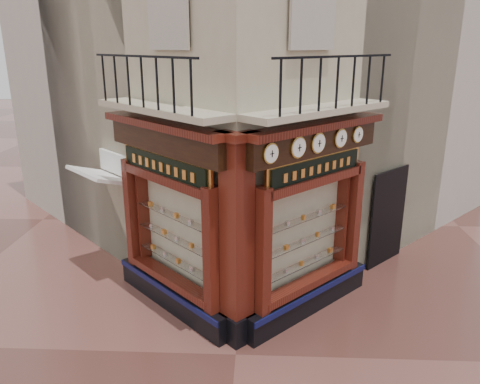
# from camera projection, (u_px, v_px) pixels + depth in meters

# --- Properties ---
(ground) EXTENTS (80.00, 80.00, 0.00)m
(ground) POSITION_uv_depth(u_px,v_px,m) (236.00, 355.00, 8.44)
(ground) COLOR #512C26
(ground) RESTS_ON ground
(main_building) EXTENTS (11.31, 11.31, 12.00)m
(main_building) POSITION_uv_depth(u_px,v_px,m) (248.00, 19.00, 12.49)
(main_building) COLOR #C0B596
(main_building) RESTS_ON ground
(neighbour_left) EXTENTS (11.31, 11.31, 11.00)m
(neighbour_left) POSITION_uv_depth(u_px,v_px,m) (173.00, 39.00, 15.10)
(neighbour_left) COLOR #B2A69B
(neighbour_left) RESTS_ON ground
(neighbour_right) EXTENTS (11.31, 11.31, 11.00)m
(neighbour_right) POSITION_uv_depth(u_px,v_px,m) (327.00, 39.00, 14.89)
(neighbour_right) COLOR #B2A69B
(neighbour_right) RESTS_ON ground
(shopfront_left) EXTENTS (2.86, 2.86, 3.98)m
(shopfront_left) POSITION_uv_depth(u_px,v_px,m) (170.00, 220.00, 9.39)
(shopfront_left) COLOR black
(shopfront_left) RESTS_ON ground
(shopfront_right) EXTENTS (2.86, 2.86, 3.98)m
(shopfront_right) POSITION_uv_depth(u_px,v_px,m) (310.00, 222.00, 9.27)
(shopfront_right) COLOR black
(shopfront_right) RESTS_ON ground
(corner_pilaster) EXTENTS (0.85, 0.85, 3.98)m
(corner_pilaster) POSITION_uv_depth(u_px,v_px,m) (237.00, 244.00, 8.33)
(corner_pilaster) COLOR black
(corner_pilaster) RESTS_ON ground
(balcony) EXTENTS (5.94, 2.97, 1.03)m
(balcony) POSITION_uv_depth(u_px,v_px,m) (239.00, 109.00, 8.58)
(balcony) COLOR #C0B596
(balcony) RESTS_ON ground
(clock_a) EXTENTS (0.29, 0.29, 0.36)m
(clock_a) POSITION_uv_depth(u_px,v_px,m) (271.00, 153.00, 7.76)
(clock_a) COLOR #A88A38
(clock_a) RESTS_ON ground
(clock_b) EXTENTS (0.31, 0.31, 0.39)m
(clock_b) POSITION_uv_depth(u_px,v_px,m) (298.00, 147.00, 8.21)
(clock_b) COLOR #A88A38
(clock_b) RESTS_ON ground
(clock_c) EXTENTS (0.31, 0.31, 0.39)m
(clock_c) POSITION_uv_depth(u_px,v_px,m) (318.00, 143.00, 8.56)
(clock_c) COLOR #A88A38
(clock_c) RESTS_ON ground
(clock_d) EXTENTS (0.30, 0.30, 0.38)m
(clock_d) POSITION_uv_depth(u_px,v_px,m) (340.00, 138.00, 9.00)
(clock_d) COLOR #A88A38
(clock_d) RESTS_ON ground
(clock_e) EXTENTS (0.27, 0.27, 0.33)m
(clock_e) POSITION_uv_depth(u_px,v_px,m) (358.00, 135.00, 9.37)
(clock_e) COLOR #A88A38
(clock_e) RESTS_ON ground
(awning) EXTENTS (1.83, 1.83, 0.37)m
(awning) POSITION_uv_depth(u_px,v_px,m) (109.00, 272.00, 11.51)
(awning) COLOR white
(awning) RESTS_ON ground
(signboard_left) EXTENTS (2.10, 2.10, 0.56)m
(signboard_left) POSITION_uv_depth(u_px,v_px,m) (164.00, 167.00, 9.00)
(signboard_left) COLOR #E99E44
(signboard_left) RESTS_ON ground
(signboard_right) EXTENTS (1.96, 1.96, 0.52)m
(signboard_right) POSITION_uv_depth(u_px,v_px,m) (316.00, 168.00, 8.88)
(signboard_right) COLOR #E99E44
(signboard_right) RESTS_ON ground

